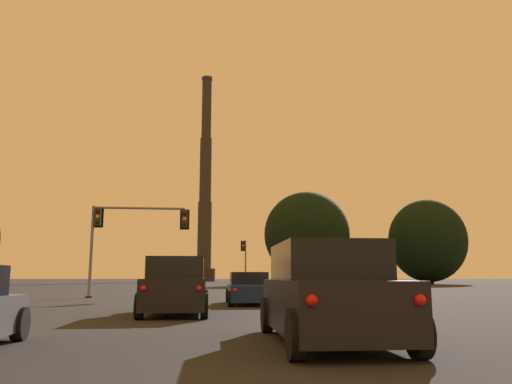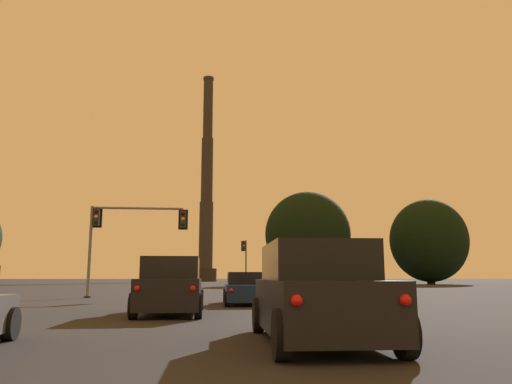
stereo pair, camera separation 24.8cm
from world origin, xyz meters
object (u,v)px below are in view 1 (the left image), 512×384
Objects in this scene: suv_right_lane_third at (327,294)px; sedan_right_lane_front at (249,289)px; traffic_light_overhead_left at (126,227)px; smokestack at (205,198)px; suv_center_lane_second at (176,287)px; traffic_light_far_right at (244,256)px.

sedan_right_lane_front is (-0.20, 13.43, -0.23)m from suv_right_lane_third.
smokestack is (5.37, 99.84, 17.47)m from traffic_light_overhead_left.
traffic_light_overhead_left is at bearing 109.20° from suv_right_lane_third.
smokestack is at bearing 91.97° from suv_right_lane_third.
suv_center_lane_second is 44.49m from traffic_light_far_right.
traffic_light_far_right is (6.09, 43.99, 2.80)m from suv_center_lane_second.
traffic_light_far_right is at bearing 86.86° from sedan_right_lane_front.
smokestack is at bearing 89.74° from suv_center_lane_second.
suv_center_lane_second is 1.04× the size of sedan_right_lane_front.
sedan_right_lane_front is 109.73m from smokestack.
suv_center_lane_second is at bearing -74.78° from traffic_light_overhead_left.
sedan_right_lane_front is (2.97, 5.81, -0.23)m from suv_center_lane_second.
traffic_light_far_right is at bearing 88.02° from suv_right_lane_third.
traffic_light_far_right is 0.10× the size of smokestack.
sedan_right_lane_front is at bearing -89.30° from smokestack.
suv_right_lane_third is at bearing -72.05° from traffic_light_overhead_left.
traffic_light_far_right is at bearing -86.35° from smokestack.
traffic_light_overhead_left is (-6.89, 21.28, 3.29)m from suv_right_lane_third.
suv_center_lane_second is 115.39m from smokestack.
suv_right_lane_third is 13.43m from sedan_right_lane_front.
suv_right_lane_third is 0.83× the size of traffic_light_overhead_left.
traffic_light_overhead_left is at bearing 105.80° from suv_center_lane_second.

